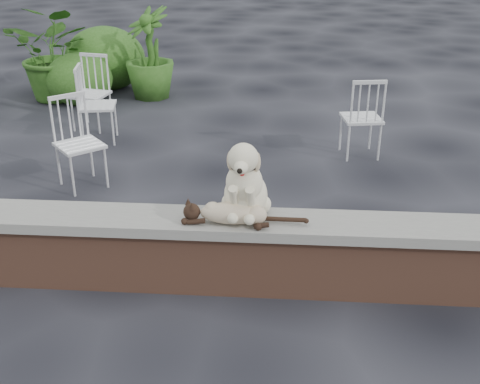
# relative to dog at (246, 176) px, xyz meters

# --- Properties ---
(ground) EXTENTS (60.00, 60.00, 0.00)m
(ground) POSITION_rel_dog_xyz_m (-0.76, -0.08, -0.88)
(ground) COLOR black
(ground) RESTS_ON ground
(brick_wall) EXTENTS (6.00, 0.30, 0.50)m
(brick_wall) POSITION_rel_dog_xyz_m (-0.76, -0.08, -0.63)
(brick_wall) COLOR brown
(brick_wall) RESTS_ON ground
(capstone) EXTENTS (6.20, 0.40, 0.08)m
(capstone) POSITION_rel_dog_xyz_m (-0.76, -0.08, -0.34)
(capstone) COLOR slate
(capstone) RESTS_ON brick_wall
(dog) EXTENTS (0.44, 0.55, 0.61)m
(dog) POSITION_rel_dog_xyz_m (0.00, 0.00, 0.00)
(dog) COLOR beige
(dog) RESTS_ON capstone
(cat) EXTENTS (1.07, 0.34, 0.18)m
(cat) POSITION_rel_dog_xyz_m (-0.08, -0.15, -0.21)
(cat) COLOR tan
(cat) RESTS_ON capstone
(chair_b) EXTENTS (0.66, 0.66, 0.94)m
(chair_b) POSITION_rel_dog_xyz_m (-2.22, 3.42, -0.41)
(chair_b) COLOR white
(chair_b) RESTS_ON ground
(chair_a) EXTENTS (0.79, 0.79, 0.94)m
(chair_a) POSITION_rel_dog_xyz_m (-1.78, 1.62, -0.41)
(chair_a) COLOR white
(chair_a) RESTS_ON ground
(chair_c) EXTENTS (0.64, 0.64, 0.94)m
(chair_c) POSITION_rel_dog_xyz_m (1.16, 2.70, -0.41)
(chair_c) COLOR white
(chair_c) RESTS_ON ground
(chair_e) EXTENTS (0.64, 0.64, 0.94)m
(chair_e) POSITION_rel_dog_xyz_m (-1.99, 2.95, -0.41)
(chair_e) COLOR white
(chair_e) RESTS_ON ground
(potted_plant_a) EXTENTS (1.40, 1.25, 1.40)m
(potted_plant_a) POSITION_rel_dog_xyz_m (-3.12, 4.69, -0.18)
(potted_plant_a) COLOR #245017
(potted_plant_a) RESTS_ON ground
(potted_plant_b) EXTENTS (1.06, 1.06, 1.35)m
(potted_plant_b) POSITION_rel_dog_xyz_m (-1.75, 4.88, -0.21)
(potted_plant_b) COLOR #245017
(potted_plant_b) RESTS_ON ground
(shrubbery) EXTENTS (3.21, 2.36, 1.01)m
(shrubbery) POSITION_rel_dog_xyz_m (-3.10, 4.93, -0.48)
(shrubbery) COLOR #245017
(shrubbery) RESTS_ON ground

